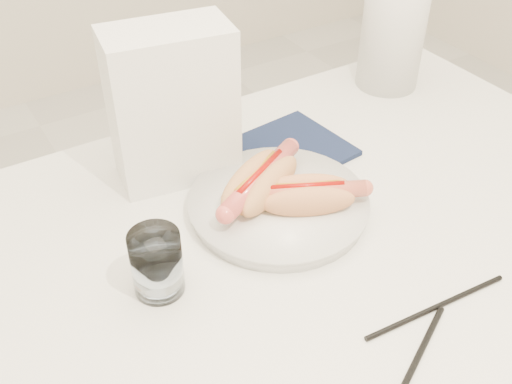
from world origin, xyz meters
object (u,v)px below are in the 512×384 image
water_glass (157,263)px  paper_towel_roll (395,19)px  napkin_box (172,106)px  table (290,284)px  hotdog_left (260,183)px  plate (278,206)px  hotdog_right (307,196)px

water_glass → paper_towel_roll: paper_towel_roll is taller
napkin_box → paper_towel_roll: paper_towel_roll is taller
table → hotdog_left: size_ratio=6.90×
plate → water_glass: (-0.21, -0.05, 0.03)m
napkin_box → hotdog_left: bearing=-56.7°
table → hotdog_right: size_ratio=7.59×
napkin_box → paper_towel_roll: 0.47m
hotdog_right → plate: bearing=152.3°
hotdog_right → water_glass: water_glass is taller
plate → napkin_box: 0.21m
paper_towel_roll → napkin_box: bearing=-174.0°
hotdog_right → hotdog_left: bearing=151.7°
hotdog_left → plate: bearing=-83.1°
plate → water_glass: water_glass is taller
hotdog_right → paper_towel_roll: size_ratio=0.60×
water_glass → napkin_box: bearing=58.8°
plate → hotdog_left: hotdog_left is taller
paper_towel_roll → hotdog_right: bearing=-146.0°
table → water_glass: bearing=169.0°
hotdog_right → napkin_box: napkin_box is taller
hotdog_left → water_glass: bearing=172.1°
paper_towel_roll → hotdog_left: bearing=-154.9°
plate → water_glass: bearing=-167.1°
hotdog_left → hotdog_right: hotdog_left is taller
hotdog_left → napkin_box: (-0.06, 0.14, 0.07)m
hotdog_right → napkin_box: (-0.10, 0.20, 0.08)m
hotdog_left → napkin_box: bearing=86.0°
plate → hotdog_right: (0.02, -0.03, 0.03)m
table → napkin_box: napkin_box is taller
hotdog_right → water_glass: bearing=-150.6°
hotdog_left → napkin_box: size_ratio=0.73×
plate → hotdog_right: hotdog_right is taller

